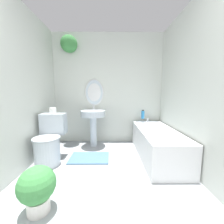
# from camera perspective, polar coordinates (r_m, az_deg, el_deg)

# --- Properties ---
(wall_back) EXTENTS (2.50, 0.34, 2.40)m
(wall_back) POSITION_cam_1_polar(r_m,az_deg,el_deg) (3.12, -3.32, 11.14)
(wall_back) COLOR silver
(wall_back) RESTS_ON ground_plane
(wall_left) EXTENTS (0.06, 2.89, 2.40)m
(wall_left) POSITION_cam_1_polar(r_m,az_deg,el_deg) (2.15, -37.77, 8.55)
(wall_left) COLOR silver
(wall_left) RESTS_ON ground_plane
(wall_right) EXTENTS (0.06, 2.89, 2.40)m
(wall_right) POSITION_cam_1_polar(r_m,az_deg,el_deg) (2.07, 33.94, 8.94)
(wall_right) COLOR silver
(wall_right) RESTS_ON ground_plane
(toilet) EXTENTS (0.41, 0.60, 0.77)m
(toilet) POSITION_cam_1_polar(r_m,az_deg,el_deg) (2.48, -24.54, -11.07)
(toilet) COLOR silver
(toilet) RESTS_ON ground_plane
(pedestal_sink) EXTENTS (0.51, 0.51, 0.86)m
(pedestal_sink) POSITION_cam_1_polar(r_m,az_deg,el_deg) (2.88, -7.85, -2.69)
(pedestal_sink) COLOR silver
(pedestal_sink) RESTS_ON ground_plane
(bathtub) EXTENTS (0.61, 1.49, 0.57)m
(bathtub) POSITION_cam_1_polar(r_m,az_deg,el_deg) (2.59, 18.04, -11.91)
(bathtub) COLOR silver
(bathtub) RESTS_ON ground_plane
(shampoo_bottle) EXTENTS (0.07, 0.07, 0.19)m
(shampoo_bottle) POSITION_cam_1_polar(r_m,az_deg,el_deg) (3.05, 12.68, -1.04)
(shampoo_bottle) COLOR #2D84C6
(shampoo_bottle) RESTS_ON bathtub
(potted_plant) EXTENTS (0.34, 0.34, 0.45)m
(potted_plant) POSITION_cam_1_polar(r_m,az_deg,el_deg) (1.60, -28.65, -25.69)
(potted_plant) COLOR silver
(potted_plant) RESTS_ON ground_plane
(bath_mat) EXTENTS (0.66, 0.43, 0.02)m
(bath_mat) POSITION_cam_1_polar(r_m,az_deg,el_deg) (2.52, -9.35, -18.24)
(bath_mat) COLOR #4C7093
(bath_mat) RESTS_ON ground_plane
(toilet_paper_roll) EXTENTS (0.11, 0.11, 0.10)m
(toilet_paper_roll) POSITION_cam_1_polar(r_m,az_deg,el_deg) (2.55, -23.36, 0.53)
(toilet_paper_roll) COLOR white
(toilet_paper_roll) RESTS_ON toilet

